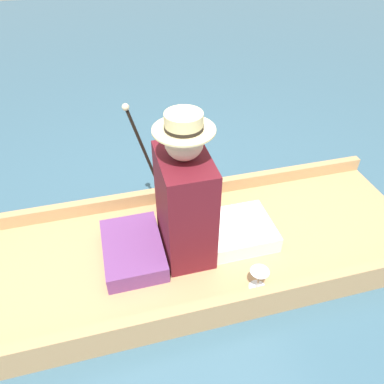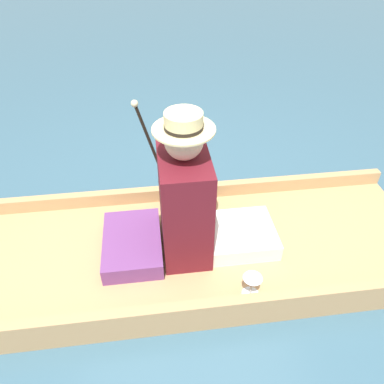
% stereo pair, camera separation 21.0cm
% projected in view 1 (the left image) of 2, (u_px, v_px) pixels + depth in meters
% --- Properties ---
extents(ground_plane, '(16.00, 16.00, 0.00)m').
position_uv_depth(ground_plane, '(196.00, 257.00, 2.45)').
color(ground_plane, '#385B70').
extents(punt_boat, '(1.05, 2.95, 0.21)m').
position_uv_depth(punt_boat, '(196.00, 250.00, 2.41)').
color(punt_boat, tan).
rests_on(punt_boat, ground_plane).
extents(seat_cushion, '(0.50, 0.35, 0.11)m').
position_uv_depth(seat_cushion, '(133.00, 250.00, 2.27)').
color(seat_cushion, '#6B3875').
rests_on(seat_cushion, punt_boat).
extents(seated_person, '(0.43, 0.72, 0.93)m').
position_uv_depth(seated_person, '(195.00, 204.00, 2.16)').
color(seated_person, white).
rests_on(seated_person, punt_boat).
extents(teddy_bear, '(0.26, 0.15, 0.38)m').
position_uv_depth(teddy_bear, '(174.00, 187.00, 2.56)').
color(teddy_bear, beige).
rests_on(teddy_bear, punt_boat).
extents(wine_glass, '(0.11, 0.11, 0.14)m').
position_uv_depth(wine_glass, '(259.00, 276.00, 2.06)').
color(wine_glass, silver).
rests_on(wine_glass, punt_boat).
extents(walking_cane, '(0.04, 0.24, 0.82)m').
position_uv_depth(walking_cane, '(145.00, 152.00, 2.35)').
color(walking_cane, black).
rests_on(walking_cane, punt_boat).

